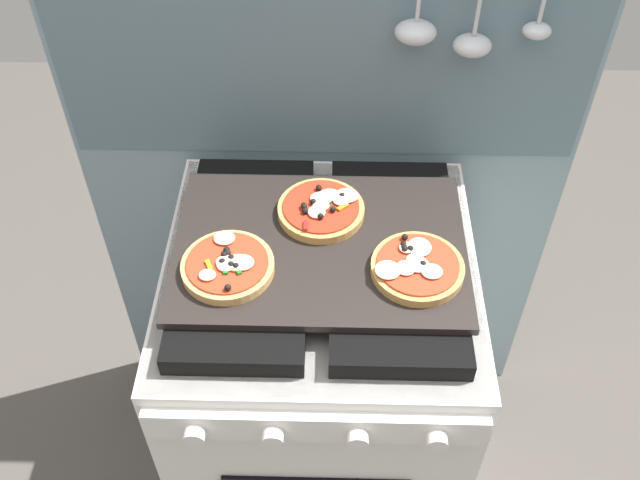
# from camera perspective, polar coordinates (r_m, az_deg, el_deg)

# --- Properties ---
(ground_plane) EXTENTS (4.00, 4.00, 0.00)m
(ground_plane) POSITION_cam_1_polar(r_m,az_deg,el_deg) (2.09, 0.00, -17.73)
(ground_plane) COLOR #4C4742
(kitchen_backsplash) EXTENTS (1.10, 0.09, 1.55)m
(kitchen_backsplash) POSITION_cam_1_polar(r_m,az_deg,el_deg) (1.66, 0.37, 5.11)
(kitchen_backsplash) COLOR #7A939E
(kitchen_backsplash) RESTS_ON ground_plane
(stove) EXTENTS (0.60, 0.64, 0.90)m
(stove) POSITION_cam_1_polar(r_m,az_deg,el_deg) (1.70, -0.00, -11.17)
(stove) COLOR white
(stove) RESTS_ON ground_plane
(baking_tray) EXTENTS (0.54, 0.38, 0.02)m
(baking_tray) POSITION_cam_1_polar(r_m,az_deg,el_deg) (1.33, 0.00, -0.53)
(baking_tray) COLOR black
(baking_tray) RESTS_ON stove
(pizza_left) EXTENTS (0.17, 0.17, 0.03)m
(pizza_left) POSITION_cam_1_polar(r_m,az_deg,el_deg) (1.28, -7.30, -2.00)
(pizza_left) COLOR tan
(pizza_left) RESTS_ON baking_tray
(pizza_right) EXTENTS (0.17, 0.17, 0.03)m
(pizza_right) POSITION_cam_1_polar(r_m,az_deg,el_deg) (1.28, 7.65, -2.10)
(pizza_right) COLOR tan
(pizza_right) RESTS_ON baking_tray
(pizza_center) EXTENTS (0.17, 0.17, 0.03)m
(pizza_center) POSITION_cam_1_polar(r_m,az_deg,el_deg) (1.37, 0.32, 2.51)
(pizza_center) COLOR tan
(pizza_center) RESTS_ON baking_tray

